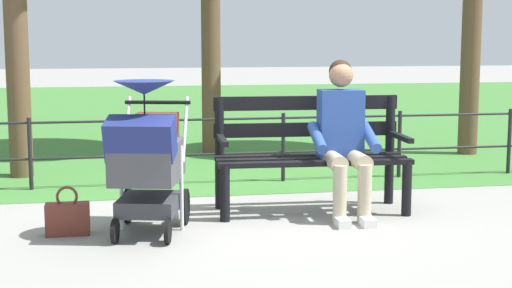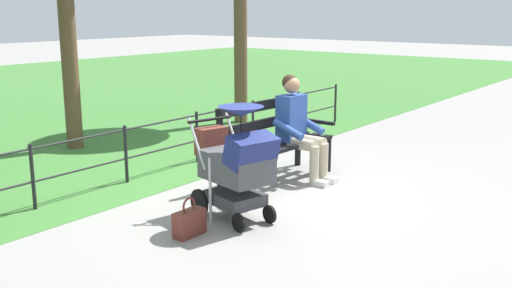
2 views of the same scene
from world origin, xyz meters
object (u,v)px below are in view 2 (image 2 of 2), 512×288
at_px(person_on_bench, 298,124).
at_px(handbag, 189,222).
at_px(stroller, 237,162).
at_px(park_bench, 272,137).

distance_m(person_on_bench, handbag, 2.28).
distance_m(person_on_bench, stroller, 1.64).
relative_size(person_on_bench, handbag, 3.45).
xyz_separation_m(person_on_bench, stroller, (1.60, 0.35, -0.08)).
relative_size(stroller, handbag, 3.11).
relative_size(park_bench, person_on_bench, 1.27).
height_order(park_bench, stroller, stroller).
bearing_deg(handbag, stroller, 172.21).
height_order(person_on_bench, handbag, person_on_bench).
height_order(stroller, handbag, stroller).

